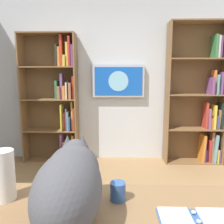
% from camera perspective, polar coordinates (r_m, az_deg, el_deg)
% --- Properties ---
extents(wall_back, '(4.52, 0.06, 2.70)m').
position_cam_1_polar(wall_back, '(3.64, 2.56, 8.63)').
color(wall_back, silver).
rests_on(wall_back, ground).
extents(bookshelf_left, '(0.91, 0.28, 2.21)m').
position_cam_1_polar(bookshelf_left, '(3.73, 22.52, 2.75)').
color(bookshelf_left, brown).
rests_on(bookshelf_left, ground).
extents(bookshelf_right, '(0.88, 0.28, 2.05)m').
position_cam_1_polar(bookshelf_right, '(3.62, -14.17, 3.01)').
color(bookshelf_right, brown).
rests_on(bookshelf_right, ground).
extents(wall_mounted_tv, '(0.84, 0.07, 0.52)m').
position_cam_1_polar(wall_mounted_tv, '(3.55, 1.70, 8.12)').
color(wall_mounted_tv, '#B7B7BC').
extents(cat, '(0.28, 0.61, 0.35)m').
position_cam_1_polar(cat, '(1.00, -11.01, -17.92)').
color(cat, '#4C4C51').
rests_on(cat, desk).
extents(open_binder, '(0.33, 0.22, 0.02)m').
position_cam_1_polar(open_binder, '(1.11, 21.86, -25.60)').
color(open_binder, '#335999').
rests_on(open_binder, desk).
extents(paper_towel_roll, '(0.11, 0.11, 0.26)m').
position_cam_1_polar(paper_towel_roll, '(1.29, -26.62, -14.67)').
color(paper_towel_roll, white).
rests_on(paper_towel_roll, desk).
extents(coffee_mug, '(0.08, 0.08, 0.10)m').
position_cam_1_polar(coffee_mug, '(1.19, 1.56, -20.16)').
color(coffee_mug, '#335999').
rests_on(coffee_mug, desk).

